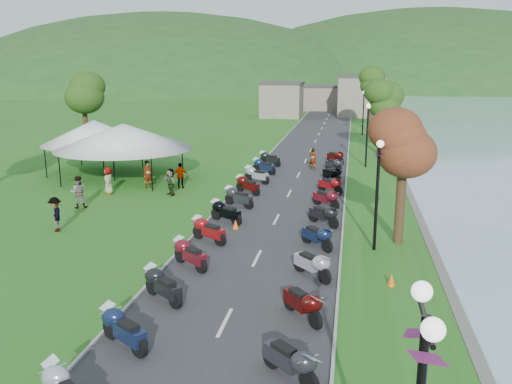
{
  "coord_description": "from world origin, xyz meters",
  "views": [
    {
      "loc": [
        3.8,
        -5.63,
        8.22
      ],
      "look_at": [
        -1.24,
        22.76,
        1.3
      ],
      "focal_mm": 38.0,
      "sensor_mm": 36.0,
      "label": 1
    }
  ],
  "objects_px": {
    "pedestrian_a": "(149,188)",
    "pedestrian_b": "(79,208)",
    "pedestrian_c": "(57,231)",
    "vendor_tent_main": "(124,152)"
  },
  "relations": [
    {
      "from": "pedestrian_b",
      "to": "pedestrian_c",
      "type": "xyz_separation_m",
      "value": [
        1.06,
        -4.31,
        0.0
      ]
    },
    {
      "from": "pedestrian_b",
      "to": "pedestrian_a",
      "type": "bearing_deg",
      "value": -133.43
    },
    {
      "from": "pedestrian_a",
      "to": "pedestrian_b",
      "type": "height_order",
      "value": "pedestrian_b"
    },
    {
      "from": "pedestrian_b",
      "to": "pedestrian_c",
      "type": "bearing_deg",
      "value": 81.12
    },
    {
      "from": "vendor_tent_main",
      "to": "pedestrian_a",
      "type": "bearing_deg",
      "value": -42.94
    },
    {
      "from": "pedestrian_a",
      "to": "pedestrian_b",
      "type": "distance_m",
      "value": 5.93
    },
    {
      "from": "vendor_tent_main",
      "to": "pedestrian_a",
      "type": "xyz_separation_m",
      "value": [
        2.71,
        -2.52,
        -2.0
      ]
    },
    {
      "from": "pedestrian_a",
      "to": "pedestrian_c",
      "type": "xyz_separation_m",
      "value": [
        -1.05,
        -9.86,
        0.0
      ]
    },
    {
      "from": "pedestrian_b",
      "to": "pedestrian_c",
      "type": "relative_size",
      "value": 1.08
    },
    {
      "from": "pedestrian_a",
      "to": "pedestrian_c",
      "type": "height_order",
      "value": "pedestrian_a"
    }
  ]
}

